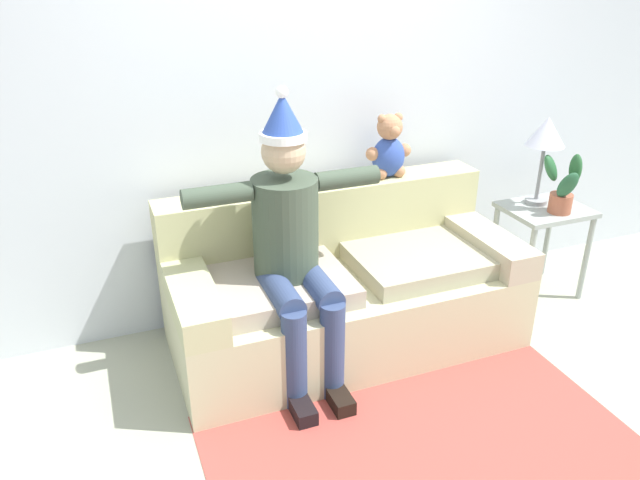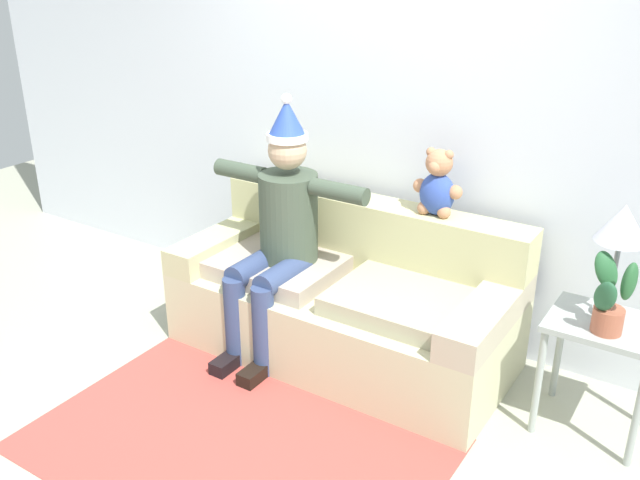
% 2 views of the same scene
% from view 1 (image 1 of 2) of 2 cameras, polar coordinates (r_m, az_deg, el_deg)
% --- Properties ---
extents(ground_plane, '(10.00, 10.00, 0.00)m').
position_cam_1_polar(ground_plane, '(3.01, 10.11, -18.93)').
color(ground_plane, '#A4A591').
extents(back_wall, '(7.00, 0.10, 2.70)m').
position_cam_1_polar(back_wall, '(3.64, -1.08, 13.63)').
color(back_wall, silver).
rests_on(back_wall, ground_plane).
extents(couch, '(1.96, 0.90, 0.86)m').
position_cam_1_polar(couch, '(3.53, 2.05, -4.36)').
color(couch, '#BEBA92').
rests_on(couch, ground_plane).
extents(person_seated, '(1.02, 0.77, 1.52)m').
position_cam_1_polar(person_seated, '(3.08, -2.66, 0.03)').
color(person_seated, '#3E4C3C').
rests_on(person_seated, ground_plane).
extents(teddy_bear, '(0.29, 0.17, 0.38)m').
position_cam_1_polar(teddy_bear, '(3.65, 6.43, 8.42)').
color(teddy_bear, '#324CA2').
rests_on(teddy_bear, couch).
extents(side_table, '(0.51, 0.42, 0.61)m').
position_cam_1_polar(side_table, '(4.19, 20.05, 1.46)').
color(side_table, '#9AA19D').
rests_on(side_table, ground_plane).
extents(table_lamp, '(0.24, 0.24, 0.56)m').
position_cam_1_polar(table_lamp, '(4.07, 20.27, 9.06)').
color(table_lamp, gray).
rests_on(table_lamp, side_table).
extents(potted_plant, '(0.25, 0.26, 0.38)m').
position_cam_1_polar(potted_plant, '(4.04, 21.64, 4.66)').
color(potted_plant, '#A5583E').
rests_on(potted_plant, side_table).
extents(area_rug, '(1.97, 1.35, 0.01)m').
position_cam_1_polar(area_rug, '(2.99, 10.44, -19.25)').
color(area_rug, '#B3463D').
rests_on(area_rug, ground_plane).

